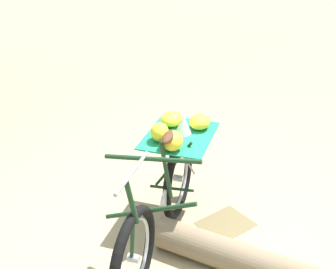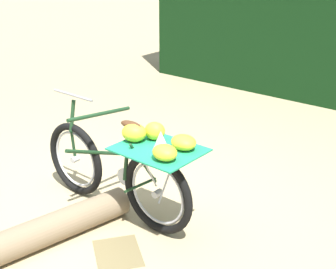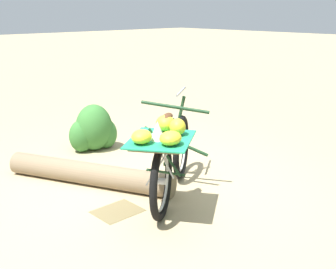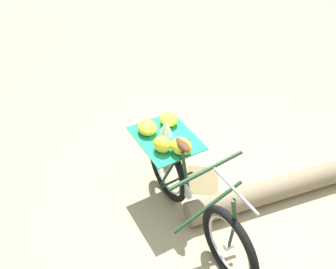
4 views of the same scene
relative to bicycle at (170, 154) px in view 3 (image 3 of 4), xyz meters
name	(u,v)px [view 3 (image 3 of 4)]	position (x,y,z in m)	size (l,w,h in m)	color
ground_plane	(156,193)	(0.02, 0.24, -0.50)	(60.00, 60.00, 0.00)	tan
bicycle	(170,154)	(0.00, 0.00, 0.00)	(1.62, 1.28, 1.03)	black
fallen_log	(89,174)	(-0.37, 0.93, -0.37)	(0.25, 0.25, 2.00)	#7F6B51
shrub_cluster	(93,130)	(0.36, 1.93, -0.21)	(0.67, 0.46, 0.64)	#387533
leaf_litter_patch	(117,211)	(-0.55, 0.16, -0.49)	(0.44, 0.36, 0.01)	olive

